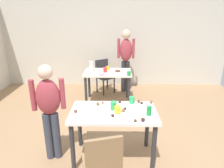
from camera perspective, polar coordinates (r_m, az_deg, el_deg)
ground_plane at (r=3.23m, az=0.42°, el=-18.77°), size 6.40×6.40×0.00m
wall_back at (r=5.78m, az=0.72°, el=12.39°), size 6.40×0.10×2.60m
dining_table_near at (r=2.77m, az=0.37°, el=-9.87°), size 1.17×0.67×0.75m
dining_table_far at (r=4.61m, az=-1.24°, el=2.16°), size 1.08×0.69×0.75m
chair_near_table at (r=2.28m, az=-2.77°, el=-21.69°), size 0.49×0.49×0.87m
chair_far_table at (r=5.32m, az=-2.35°, el=2.92°), size 0.56×0.56×0.87m
person_girl_near at (r=2.82m, az=-17.62°, el=-6.02°), size 0.46×0.25×1.40m
person_adult_far at (r=5.24m, az=3.99°, el=8.28°), size 0.45×0.23×1.64m
mixing_bowl at (r=2.57m, az=-5.52°, el=-8.62°), size 0.22×0.22×0.08m
soda_can at (r=2.64m, az=10.58°, el=-7.57°), size 0.07×0.07×0.12m
fork_near at (r=2.83m, az=-8.91°, el=-6.85°), size 0.17×0.02×0.01m
cup_near_0 at (r=2.75m, az=0.44°, el=-6.21°), size 0.09×0.09×0.11m
cup_near_1 at (r=2.95m, az=5.73°, el=-4.59°), size 0.08×0.08×0.10m
cup_near_2 at (r=2.65m, az=1.62°, el=-7.37°), size 0.08×0.08×0.10m
cake_ball_0 at (r=2.70m, az=3.26°, el=-7.50°), size 0.05×0.05×0.05m
cake_ball_1 at (r=2.57m, az=0.18°, el=-9.00°), size 0.04×0.04×0.04m
cake_ball_2 at (r=3.00m, az=11.15°, el=-5.07°), size 0.04×0.04×0.04m
cake_ball_3 at (r=2.99m, az=7.66°, el=-4.93°), size 0.04×0.04×0.04m
cake_ball_4 at (r=2.95m, az=2.27°, el=-5.10°), size 0.05×0.05×0.05m
cake_ball_5 at (r=2.72m, az=-10.43°, el=-7.68°), size 0.04×0.04×0.04m
cake_ball_6 at (r=2.95m, az=8.49°, el=-5.38°), size 0.04×0.04×0.04m
cake_ball_7 at (r=2.88m, az=-4.10°, el=-5.68°), size 0.05×0.05×0.05m
cake_ball_8 at (r=2.50m, az=8.89°, el=-10.05°), size 0.05×0.05×0.05m
cake_ball_9 at (r=2.75m, az=3.75°, el=-7.03°), size 0.04×0.04×0.04m
cake_ball_10 at (r=2.47m, az=6.70°, el=-10.38°), size 0.04×0.04×0.04m
cake_ball_11 at (r=2.93m, az=-2.72°, el=-5.35°), size 0.04×0.04×0.04m
pitcher_far at (r=4.65m, az=-5.91°, el=5.10°), size 0.10×0.10×0.22m
cup_far_0 at (r=4.71m, az=-1.23°, el=4.57°), size 0.08×0.08×0.09m
cup_far_1 at (r=4.29m, az=4.89°, el=3.05°), size 0.08×0.08×0.09m
cup_far_2 at (r=4.54m, az=-1.99°, el=4.12°), size 0.08×0.08×0.11m
donut_far_0 at (r=4.70m, az=-3.71°, el=4.10°), size 0.10×0.10×0.03m
donut_far_1 at (r=4.33m, az=-2.96°, el=2.84°), size 0.13×0.13×0.04m
donut_far_2 at (r=4.75m, az=0.14°, el=4.30°), size 0.10×0.10×0.03m
donut_far_3 at (r=4.58m, az=1.67°, el=3.76°), size 0.12×0.12×0.04m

